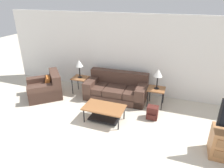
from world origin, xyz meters
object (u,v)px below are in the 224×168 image
Objects in this scene: table_lamp_left at (79,64)px; table_lamp_right at (158,74)px; side_table_right at (156,91)px; armchair at (46,88)px; backpack at (152,113)px; side_table_left at (80,79)px; couch at (117,89)px; coffee_table at (104,110)px.

table_lamp_right is (2.54, 0.00, 0.00)m from table_lamp_left.
table_lamp_right reaches higher than side_table_right.
armchair is 2.36× the size of table_lamp_right.
armchair reaches higher than backpack.
table_lamp_right is (2.54, 0.00, 0.54)m from side_table_left.
coffee_table is (0.12, -1.36, 0.02)m from couch.
table_lamp_right reaches higher than armchair.
side_table_right is 0.92× the size of table_lamp_right.
couch is 1.83× the size of coffee_table.
coffee_table is 2.03m from table_lamp_left.
backpack is at bearing -16.05° from side_table_left.
side_table_right is (1.15, 1.29, 0.19)m from coffee_table.
side_table_left is 2.70m from backpack.
side_table_right is at bearing -0.00° from table_lamp_left.
backpack is at bearing -87.60° from table_lamp_right.
side_table_right is at bearing 48.09° from coffee_table.
backpack is at bearing -16.05° from table_lamp_left.
side_table_left is (0.96, 0.62, 0.22)m from armchair.
armchair is at bearing -169.96° from table_lamp_right.
backpack is at bearing -31.90° from couch.
couch is at bearing 148.10° from backpack.
table_lamp_right is at bearing 0.00° from side_table_left.
side_table_left and side_table_right have the same top height.
table_lamp_left is at bearing 180.00° from side_table_right.
table_lamp_left reaches higher than side_table_right.
couch is 3.22× the size of table_lamp_right.
couch is 3.48× the size of side_table_left.
side_table_right is 0.92× the size of table_lamp_left.
table_lamp_left reaches higher than armchair.
table_lamp_left reaches higher than coffee_table.
backpack is at bearing 24.73° from coffee_table.
side_table_left is at bearing 163.95° from backpack.
table_lamp_left is at bearing 180.00° from table_lamp_right.
armchair reaches higher than side_table_left.
table_lamp_right is at bearing 10.04° from armchair.
table_lamp_left is (0.96, 0.62, 0.76)m from armchair.
side_table_right is 0.81m from backpack.
side_table_left is 0.92× the size of table_lamp_left.
couch reaches higher than backpack.
side_table_left is at bearing 137.16° from coffee_table.
table_lamp_left is at bearing 32.94° from armchair.
armchair is 3.56m from side_table_right.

